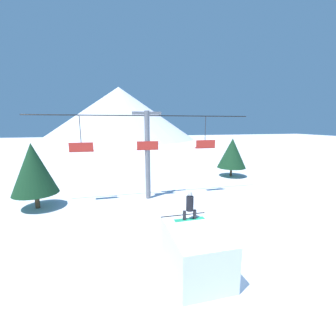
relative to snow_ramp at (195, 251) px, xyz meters
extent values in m
plane|color=white|center=(1.18, -0.39, -1.00)|extent=(220.00, 220.00, 0.00)
cone|color=silver|center=(1.18, 89.17, 9.48)|extent=(61.62, 61.62, 20.96)
cube|color=white|center=(0.00, 0.00, 0.00)|extent=(2.29, 3.49, 1.99)
cube|color=silver|center=(0.00, 1.70, 0.96)|extent=(2.29, 0.10, 0.06)
cube|color=#1E9E6B|center=(0.11, 1.09, 1.01)|extent=(1.47, 0.26, 0.03)
cylinder|color=black|center=(-0.15, 1.09, 1.24)|extent=(0.16, 0.16, 0.43)
cylinder|color=black|center=(0.36, 1.09, 1.24)|extent=(0.16, 0.16, 0.43)
cylinder|color=black|center=(0.11, 1.09, 1.80)|extent=(0.35, 0.35, 0.70)
sphere|color=#B2B2B7|center=(0.11, 1.09, 2.26)|extent=(0.22, 0.22, 0.22)
cylinder|color=slate|center=(-0.32, 10.44, 2.75)|extent=(0.43, 0.43, 7.50)
cube|color=slate|center=(-0.32, 10.44, 6.30)|extent=(2.40, 0.24, 0.24)
cylinder|color=black|center=(-0.32, 10.44, 6.10)|extent=(18.47, 0.08, 0.08)
cylinder|color=#28282D|center=(-5.55, 10.44, 4.71)|extent=(0.06, 0.06, 2.78)
cube|color=red|center=(-5.55, 10.44, 3.32)|extent=(1.80, 0.44, 0.08)
cube|color=red|center=(-5.55, 10.26, 3.67)|extent=(1.80, 0.08, 0.70)
cylinder|color=#28282D|center=(-0.32, 10.44, 4.71)|extent=(0.06, 0.06, 2.78)
cube|color=red|center=(-0.32, 10.44, 3.32)|extent=(1.80, 0.44, 0.08)
cube|color=red|center=(-0.32, 10.26, 3.67)|extent=(1.80, 0.08, 0.70)
cylinder|color=#28282D|center=(4.92, 10.44, 4.71)|extent=(0.06, 0.06, 2.78)
cube|color=red|center=(4.92, 10.44, 3.32)|extent=(1.80, 0.44, 0.08)
cube|color=red|center=(4.92, 10.26, 3.67)|extent=(1.80, 0.08, 0.70)
cylinder|color=#4C3823|center=(-9.06, 10.29, -0.41)|extent=(0.34, 0.34, 1.18)
cone|color=#14381E|center=(-9.06, 10.29, 2.13)|extent=(3.31, 3.31, 3.90)
cylinder|color=#4C3823|center=(11.05, 16.09, -0.44)|extent=(0.26, 0.26, 1.11)
cone|color=#14381E|center=(11.05, 16.09, 1.91)|extent=(3.46, 3.46, 3.60)
camera|label=1|loc=(-3.39, -8.31, 5.49)|focal=24.00mm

